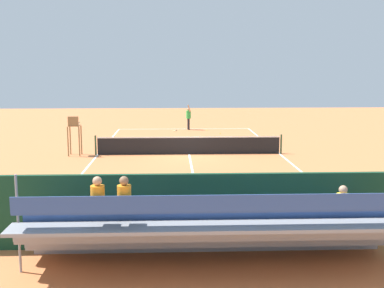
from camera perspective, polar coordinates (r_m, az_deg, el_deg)
The scene contains 12 objects.
ground_plane at distance 27.04m, azimuth -0.34°, elevation -1.18°, with size 60.00×60.00×0.00m, color #D17542.
court_line_markings at distance 27.08m, azimuth -0.35°, elevation -1.16°, with size 10.10×22.20×0.01m.
tennis_net at distance 26.96m, azimuth -0.35°, elevation -0.13°, with size 10.30×0.10×1.07m.
backdrop_wall at distance 13.19m, azimuth 1.78°, elevation -7.69°, with size 18.00×0.16×2.00m, color #194228.
bleacher_stand at distance 11.94m, azimuth 2.08°, elevation -9.90°, with size 9.06×2.40×2.48m.
umpire_chair at distance 27.20m, azimuth -13.51°, elevation 1.43°, with size 0.67×0.67×2.14m.
courtside_bench at distance 14.59m, azimuth 14.42°, elevation -8.15°, with size 1.80×0.40×0.93m.
equipment_bag at distance 14.15m, azimuth 6.57°, elevation -10.07°, with size 0.90×0.36×0.36m, color #B22D2D.
tennis_player at distance 37.38m, azimuth -0.41°, elevation 3.23°, with size 0.41×0.55×1.93m.
tennis_racket at distance 36.77m, azimuth -2.02°, elevation 1.55°, with size 0.41×0.58×0.03m.
tennis_ball_near at distance 35.20m, azimuth 3.29°, elevation 1.24°, with size 0.07×0.07×0.07m, color #CCDB33.
tennis_ball_far at distance 36.96m, azimuth 1.72°, elevation 1.62°, with size 0.07×0.07×0.07m, color #CCDB33.
Camera 1 is at (0.92, 26.60, 4.79)m, focal length 45.99 mm.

